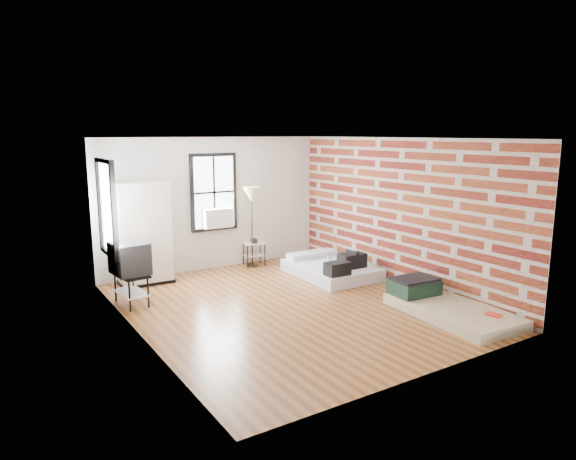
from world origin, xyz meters
TOP-DOWN VIEW (x-y plane):
  - ground at (0.00, 0.00)m, footprint 6.00×6.00m
  - room_shell at (0.23, 0.36)m, footprint 5.02×6.02m
  - mattress_main at (1.74, 1.11)m, footprint 1.39×1.86m
  - mattress_bare at (1.94, -1.62)m, footprint 1.26×2.18m
  - wardrobe at (-1.62, 2.65)m, footprint 1.01×0.59m
  - side_table at (0.82, 2.72)m, footprint 0.51×0.43m
  - floor_lamp at (0.73, 2.65)m, footprint 0.38×0.38m
  - tv_stand at (-2.21, 1.50)m, footprint 0.60×0.81m

SIDE VIEW (x-z plane):
  - ground at x=0.00m, z-range 0.00..0.00m
  - mattress_bare at x=1.94m, z-range -0.09..0.36m
  - mattress_main at x=1.74m, z-range -0.13..0.46m
  - side_table at x=0.82m, z-range 0.10..0.70m
  - tv_stand at x=-2.21m, z-range 0.24..1.32m
  - wardrobe at x=-1.62m, z-range 0.00..1.98m
  - floor_lamp at x=0.73m, z-range 0.63..2.38m
  - room_shell at x=0.23m, z-range 0.33..3.14m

